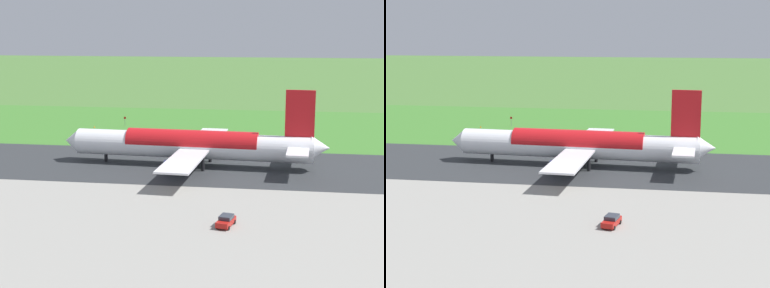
# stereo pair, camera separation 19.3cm
# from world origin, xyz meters

# --- Properties ---
(ground_plane) EXTENTS (800.00, 800.00, 0.00)m
(ground_plane) POSITION_xyz_m (0.00, 0.00, 0.00)
(ground_plane) COLOR #477233
(runway_asphalt) EXTENTS (600.00, 31.79, 0.06)m
(runway_asphalt) POSITION_xyz_m (0.00, 0.00, 0.03)
(runway_asphalt) COLOR #2D3033
(runway_asphalt) RESTS_ON ground
(grass_verge_foreground) EXTENTS (600.00, 80.00, 0.04)m
(grass_verge_foreground) POSITION_xyz_m (0.00, -41.20, 0.02)
(grass_verge_foreground) COLOR #3C782B
(grass_verge_foreground) RESTS_ON ground
(airliner_main) EXTENTS (54.13, 44.27, 15.88)m
(airliner_main) POSITION_xyz_m (-8.03, 0.02, 4.35)
(airliner_main) COLOR white
(airliner_main) RESTS_ON ground
(service_car_followme) EXTENTS (2.68, 4.49, 1.62)m
(service_car_followme) POSITION_xyz_m (-17.92, 35.86, 0.84)
(service_car_followme) COLOR #B21914
(service_car_followme) RESTS_ON ground
(no_stopping_sign) EXTENTS (0.60, 0.10, 2.67)m
(no_stopping_sign) POSITION_xyz_m (17.99, -44.50, 1.58)
(no_stopping_sign) COLOR slate
(no_stopping_sign) RESTS_ON ground
(traffic_cone_orange) EXTENTS (0.40, 0.40, 0.55)m
(traffic_cone_orange) POSITION_xyz_m (25.69, -40.82, 0.28)
(traffic_cone_orange) COLOR orange
(traffic_cone_orange) RESTS_ON ground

